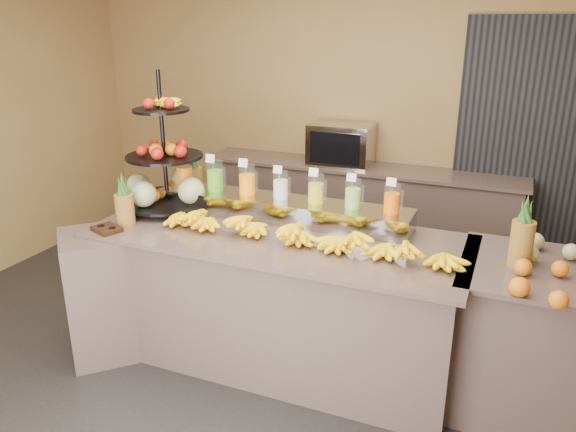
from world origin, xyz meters
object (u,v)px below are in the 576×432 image
Objects in this scene: fruit_stand at (172,175)px; condiment_caddy at (107,229)px; right_fruit_pile at (552,268)px; oven_warmer at (341,144)px; banana_heap at (297,231)px; pitcher_tray at (281,209)px.

fruit_stand is 5.30× the size of condiment_caddy.
right_fruit_pile is 2.73m from oven_warmer.
right_fruit_pile reaches higher than banana_heap.
oven_warmer is (-0.35, 2.02, 0.12)m from banana_heap.
pitcher_tray is at bearing 126.90° from banana_heap.
pitcher_tray is 0.91× the size of banana_heap.
condiment_caddy is (-1.24, -0.32, -0.06)m from banana_heap.
fruit_stand is (-1.09, 0.26, 0.18)m from banana_heap.
oven_warmer reaches higher than right_fruit_pile.
fruit_stand is 2.59m from right_fruit_pile.
banana_heap is 2.05m from oven_warmer.
oven_warmer is (0.89, 2.34, 0.18)m from condiment_caddy.
fruit_stand is (-0.83, -0.09, 0.18)m from pitcher_tray.
condiment_caddy is 2.73m from right_fruit_pile.
pitcher_tray is at bearing 3.19° from fruit_stand.
condiment_caddy is at bearing -111.88° from oven_warmer.
fruit_stand is 0.64m from condiment_caddy.
banana_heap is 1.47m from right_fruit_pile.
fruit_stand reaches higher than right_fruit_pile.
oven_warmer reaches higher than banana_heap.
pitcher_tray reaches higher than condiment_caddy.
right_fruit_pile reaches higher than condiment_caddy.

